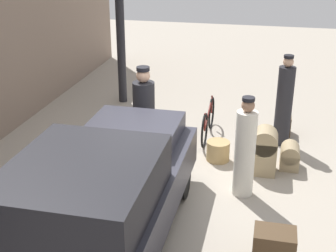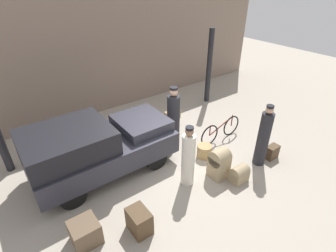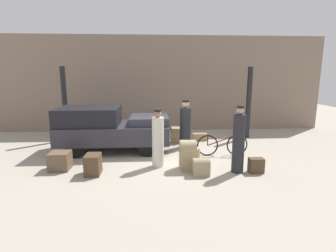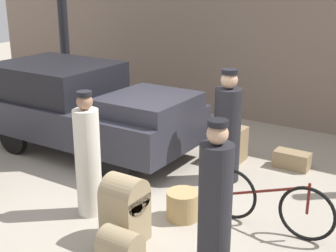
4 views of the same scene
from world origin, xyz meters
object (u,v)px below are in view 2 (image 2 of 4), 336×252
Objects in this scene: trunk_wicker_pale at (85,232)px; suitcase_tan_flat at (272,152)px; trunk_umber_medium at (154,122)px; suitcase_small_leather at (239,174)px; trunk_large_brown at (139,221)px; bicycle at (221,130)px; suitcase_black_upright at (172,115)px; truck at (96,146)px; trunk_barrel_dark at (219,163)px; porter_carrying_trunk at (188,158)px; wicker_basket at (204,151)px; porter_lifting_near_truck at (263,138)px; conductor_in_dark_uniform at (173,115)px.

suitcase_tan_flat is at bearing -6.13° from trunk_wicker_pale.
trunk_umber_medium reaches higher than suitcase_small_leather.
suitcase_tan_flat is 4.52m from trunk_large_brown.
trunk_large_brown is (-3.99, -1.45, -0.09)m from bicycle.
suitcase_black_upright is (-0.90, 3.73, -0.06)m from suitcase_tan_flat.
truck reaches higher than trunk_umber_medium.
trunk_barrel_dark is (0.03, -3.07, 0.15)m from trunk_umber_medium.
porter_carrying_trunk reaches higher than trunk_wicker_pale.
truck is 9.24× the size of suitcase_tan_flat.
trunk_wicker_pale is (-2.83, -0.10, -0.54)m from porter_carrying_trunk.
suitcase_small_leather is at bearing -99.98° from suitcase_black_upright.
suitcase_small_leather is 0.55× the size of trunk_barrel_dark.
bicycle is 1.99× the size of trunk_barrel_dark.
wicker_basket is at bearing 20.44° from trunk_large_brown.
trunk_wicker_pale is at bearing -178.00° from porter_carrying_trunk.
trunk_large_brown is (-4.01, 0.08, -0.59)m from porter_lifting_near_truck.
conductor_in_dark_uniform is at bearing 113.44° from porter_lifting_near_truck.
suitcase_black_upright is (0.67, 3.81, -0.09)m from suitcase_small_leather.
porter_lifting_near_truck is 5.10m from trunk_wicker_pale.
porter_lifting_near_truck is 3.74m from suitcase_black_upright.
porter_carrying_trunk is at bearing 160.20° from trunk_barrel_dark.
suitcase_small_leather is 0.81× the size of suitcase_black_upright.
conductor_in_dark_uniform is (-1.12, 1.09, 0.45)m from bicycle.
trunk_barrel_dark is (-0.30, -0.86, 0.26)m from wicker_basket.
suitcase_black_upright is at bearing 33.98° from trunk_wicker_pale.
porter_carrying_trunk is (1.68, -1.80, -0.07)m from truck.
suitcase_small_leather reaches higher than suitcase_tan_flat.
suitcase_tan_flat is (1.90, -3.46, -0.09)m from trunk_umber_medium.
porter_carrying_trunk is at bearing -106.47° from trunk_umber_medium.
suitcase_black_upright is (-0.39, 3.65, -0.73)m from porter_lifting_near_truck.
truck is 2.30m from trunk_wicker_pale.
trunk_wicker_pale is at bearing -146.02° from suitcase_black_upright.
porter_lifting_near_truck reaches higher than trunk_wicker_pale.
porter_carrying_trunk is 2.93× the size of suitcase_black_upright.
conductor_in_dark_uniform reaches higher than bicycle.
trunk_large_brown is (1.03, -0.44, 0.02)m from trunk_wicker_pale.
trunk_large_brown is at bearing -23.08° from trunk_wicker_pale.
trunk_wicker_pale reaches higher than wicker_basket.
suitcase_small_leather is at bearing -121.72° from bicycle.
suitcase_tan_flat is (0.51, -0.08, -0.67)m from porter_lifting_near_truck.
bicycle is 1.63m from conductor_in_dark_uniform.
trunk_large_brown is (-1.80, -0.54, -0.52)m from porter_carrying_trunk.
porter_lifting_near_truck is at bearing -89.32° from bicycle.
trunk_large_brown is at bearing -160.03° from bicycle.
porter_carrying_trunk is (-1.15, -0.56, 0.60)m from wicker_basket.
suitcase_tan_flat is (0.53, -1.61, -0.16)m from bicycle.
trunk_wicker_pale is (-3.64, -2.86, -0.04)m from trunk_umber_medium.
porter_lifting_near_truck is at bearing -67.61° from trunk_umber_medium.
suitcase_black_upright is at bearing 74.84° from wicker_basket.
conductor_in_dark_uniform is 2.35m from trunk_barrel_dark.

